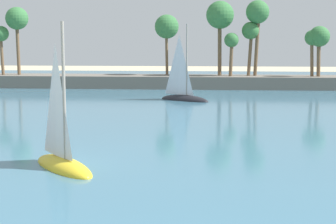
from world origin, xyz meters
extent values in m
cube|color=teal|center=(0.00, 57.68, 0.03)|extent=(220.00, 101.82, 0.06)
cube|color=slate|center=(0.00, 68.59, 0.90)|extent=(103.69, 6.00, 1.80)
cylinder|color=brown|center=(9.71, 69.09, 6.26)|extent=(0.86, 0.55, 8.94)
sphere|color=#38753D|center=(9.71, 69.09, 10.72)|extent=(3.27, 3.27, 3.27)
cylinder|color=brown|center=(6.08, 67.79, 4.31)|extent=(0.62, 0.48, 5.04)
sphere|color=#38753D|center=(6.08, 67.79, 6.83)|extent=(2.01, 2.01, 2.01)
cylinder|color=brown|center=(-26.91, 68.06, 4.77)|extent=(0.70, 0.66, 5.96)
sphere|color=#38753D|center=(-26.91, 68.06, 7.73)|extent=(2.21, 2.21, 2.21)
cylinder|color=brown|center=(-3.13, 69.96, 5.27)|extent=(0.49, 0.72, 6.95)
sphere|color=#38753D|center=(-3.13, 69.96, 8.73)|extent=(3.46, 3.46, 3.46)
cylinder|color=brown|center=(17.25, 68.33, 4.47)|extent=(0.68, 0.60, 5.37)
sphere|color=#38753D|center=(17.25, 68.33, 7.14)|extent=(2.17, 2.17, 2.17)
cylinder|color=brown|center=(4.48, 69.20, 6.07)|extent=(0.63, 1.04, 8.56)
sphere|color=#38753D|center=(4.48, 69.20, 10.33)|extent=(3.91, 3.91, 3.91)
cylinder|color=brown|center=(18.12, 68.09, 4.56)|extent=(0.65, 0.54, 5.54)
sphere|color=#38753D|center=(18.12, 68.09, 7.32)|extent=(2.85, 2.85, 2.85)
cylinder|color=brown|center=(8.78, 69.18, 4.97)|extent=(0.81, 0.81, 6.37)
sphere|color=#38753D|center=(8.78, 69.18, 8.14)|extent=(2.44, 2.44, 2.44)
cylinder|color=brown|center=(-24.74, 68.74, 5.86)|extent=(0.70, 0.86, 8.14)
sphere|color=#38753D|center=(-24.74, 68.74, 9.92)|extent=(3.26, 3.26, 3.26)
ellipsoid|color=black|center=(0.28, 52.66, 0.06)|extent=(6.37, 5.06, 1.27)
cylinder|color=gray|center=(0.55, 52.49, 4.67)|extent=(0.19, 0.19, 7.94)
pyramid|color=silver|center=(-0.36, 53.08, 4.07)|extent=(2.50, 1.72, 6.75)
ellipsoid|color=yellow|center=(-4.72, 20.05, 0.06)|extent=(5.07, 5.56, 1.16)
cylinder|color=gray|center=(-4.53, 19.83, 4.27)|extent=(0.17, 0.17, 7.25)
pyramid|color=white|center=(-5.16, 20.58, 3.72)|extent=(1.82, 2.11, 6.16)
camera|label=1|loc=(3.09, -7.63, 6.99)|focal=57.24mm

